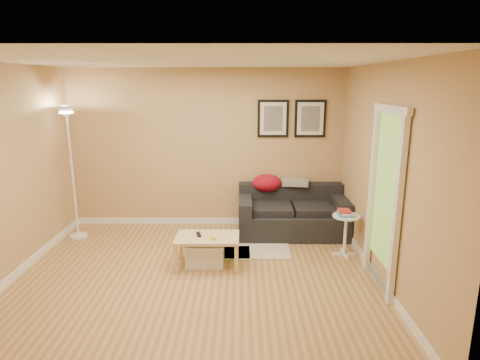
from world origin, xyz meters
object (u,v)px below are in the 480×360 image
(storage_bin, at_px, (205,253))
(floor_lamp, at_px, (73,177))
(sofa, at_px, (292,211))
(coffee_table, at_px, (207,251))
(side_table, at_px, (345,235))
(book_stack, at_px, (345,213))

(storage_bin, distance_m, floor_lamp, 2.45)
(sofa, distance_m, coffee_table, 1.73)
(storage_bin, xyz_separation_m, side_table, (1.93, 0.32, 0.13))
(side_table, distance_m, book_stack, 0.33)
(storage_bin, relative_size, side_table, 0.88)
(sofa, height_order, floor_lamp, floor_lamp)
(coffee_table, xyz_separation_m, side_table, (1.90, 0.36, 0.08))
(floor_lamp, bearing_deg, storage_bin, -25.32)
(storage_bin, relative_size, book_stack, 2.14)
(book_stack, bearing_deg, storage_bin, -156.38)
(coffee_table, bearing_deg, floor_lamp, 174.90)
(book_stack, bearing_deg, sofa, 141.22)
(coffee_table, relative_size, side_table, 1.43)
(side_table, bearing_deg, sofa, 127.98)
(sofa, bearing_deg, storage_bin, -138.44)
(sofa, relative_size, floor_lamp, 0.83)
(sofa, relative_size, side_table, 2.92)
(book_stack, height_order, floor_lamp, floor_lamp)
(coffee_table, bearing_deg, side_table, 31.58)
(sofa, distance_m, storage_bin, 1.74)
(storage_bin, bearing_deg, coffee_table, -49.38)
(book_stack, bearing_deg, coffee_table, -155.05)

